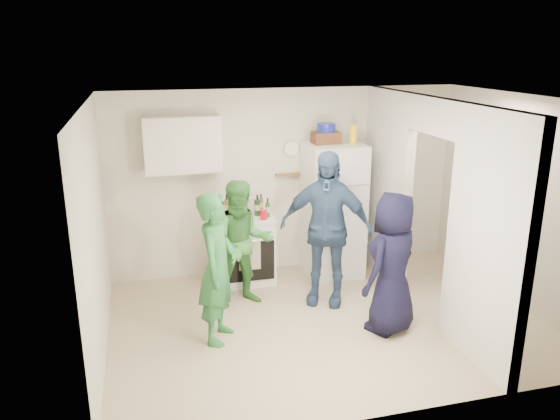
{
  "coord_description": "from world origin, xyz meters",
  "views": [
    {
      "loc": [
        -1.91,
        -5.29,
        3.03
      ],
      "look_at": [
        -0.44,
        0.4,
        1.25
      ],
      "focal_mm": 35.0,
      "sensor_mm": 36.0,
      "label": 1
    }
  ],
  "objects_px": {
    "yellow_cup_stack_top": "(353,135)",
    "stove": "(245,249)",
    "blue_bowl": "(326,128)",
    "person_nook": "(479,229)",
    "wicker_basket": "(326,138)",
    "person_green_center": "(243,244)",
    "person_denim": "(326,228)",
    "person_green_left": "(218,268)",
    "person_navy": "(392,263)",
    "fridge": "(332,210)"
  },
  "relations": [
    {
      "from": "stove",
      "to": "yellow_cup_stack_top",
      "type": "bearing_deg",
      "value": -5.2
    },
    {
      "from": "stove",
      "to": "person_denim",
      "type": "height_order",
      "value": "person_denim"
    },
    {
      "from": "blue_bowl",
      "to": "person_nook",
      "type": "xyz_separation_m",
      "value": [
        1.66,
        -1.08,
        -1.17
      ]
    },
    {
      "from": "fridge",
      "to": "person_denim",
      "type": "distance_m",
      "value": 0.9
    },
    {
      "from": "fridge",
      "to": "person_green_left",
      "type": "distance_m",
      "value": 2.25
    },
    {
      "from": "person_navy",
      "to": "person_denim",
      "type": "bearing_deg",
      "value": -93.74
    },
    {
      "from": "stove",
      "to": "yellow_cup_stack_top",
      "type": "distance_m",
      "value": 2.06
    },
    {
      "from": "person_denim",
      "to": "person_navy",
      "type": "height_order",
      "value": "person_denim"
    },
    {
      "from": "person_green_center",
      "to": "person_navy",
      "type": "distance_m",
      "value": 1.77
    },
    {
      "from": "stove",
      "to": "person_navy",
      "type": "bearing_deg",
      "value": -52.86
    },
    {
      "from": "yellow_cup_stack_top",
      "to": "person_nook",
      "type": "xyz_separation_m",
      "value": [
        1.34,
        -0.93,
        -1.09
      ]
    },
    {
      "from": "person_green_center",
      "to": "person_denim",
      "type": "xyz_separation_m",
      "value": [
        0.97,
        -0.18,
        0.17
      ]
    },
    {
      "from": "blue_bowl",
      "to": "person_green_center",
      "type": "height_order",
      "value": "blue_bowl"
    },
    {
      "from": "blue_bowl",
      "to": "person_navy",
      "type": "height_order",
      "value": "blue_bowl"
    },
    {
      "from": "person_denim",
      "to": "person_nook",
      "type": "height_order",
      "value": "person_denim"
    },
    {
      "from": "blue_bowl",
      "to": "person_denim",
      "type": "distance_m",
      "value": 1.4
    },
    {
      "from": "yellow_cup_stack_top",
      "to": "person_green_left",
      "type": "height_order",
      "value": "yellow_cup_stack_top"
    },
    {
      "from": "wicker_basket",
      "to": "person_nook",
      "type": "distance_m",
      "value": 2.24
    },
    {
      "from": "stove",
      "to": "wicker_basket",
      "type": "distance_m",
      "value": 1.81
    },
    {
      "from": "person_nook",
      "to": "person_green_left",
      "type": "bearing_deg",
      "value": -66.14
    },
    {
      "from": "blue_bowl",
      "to": "person_navy",
      "type": "relative_size",
      "value": 0.15
    },
    {
      "from": "blue_bowl",
      "to": "fridge",
      "type": "bearing_deg",
      "value": -26.57
    },
    {
      "from": "fridge",
      "to": "person_green_left",
      "type": "bearing_deg",
      "value": -141.56
    },
    {
      "from": "yellow_cup_stack_top",
      "to": "person_green_center",
      "type": "relative_size",
      "value": 0.16
    },
    {
      "from": "person_denim",
      "to": "person_green_left",
      "type": "bearing_deg",
      "value": -129.18
    },
    {
      "from": "fridge",
      "to": "blue_bowl",
      "type": "relative_size",
      "value": 7.51
    },
    {
      "from": "person_green_left",
      "to": "person_green_center",
      "type": "xyz_separation_m",
      "value": [
        0.41,
        0.76,
        -0.04
      ]
    },
    {
      "from": "yellow_cup_stack_top",
      "to": "person_navy",
      "type": "distance_m",
      "value": 1.95
    },
    {
      "from": "fridge",
      "to": "blue_bowl",
      "type": "xyz_separation_m",
      "value": [
        -0.1,
        0.05,
        1.11
      ]
    },
    {
      "from": "person_denim",
      "to": "person_navy",
      "type": "distance_m",
      "value": 0.99
    },
    {
      "from": "fridge",
      "to": "person_denim",
      "type": "relative_size",
      "value": 0.96
    },
    {
      "from": "person_denim",
      "to": "fridge",
      "type": "bearing_deg",
      "value": 93.05
    },
    {
      "from": "yellow_cup_stack_top",
      "to": "person_nook",
      "type": "relative_size",
      "value": 0.15
    },
    {
      "from": "blue_bowl",
      "to": "yellow_cup_stack_top",
      "type": "distance_m",
      "value": 0.36
    },
    {
      "from": "fridge",
      "to": "wicker_basket",
      "type": "xyz_separation_m",
      "value": [
        -0.1,
        0.05,
        0.98
      ]
    },
    {
      "from": "person_nook",
      "to": "fridge",
      "type": "bearing_deg",
      "value": -105.86
    },
    {
      "from": "yellow_cup_stack_top",
      "to": "stove",
      "type": "bearing_deg",
      "value": 174.8
    },
    {
      "from": "blue_bowl",
      "to": "person_denim",
      "type": "height_order",
      "value": "blue_bowl"
    },
    {
      "from": "wicker_basket",
      "to": "person_green_center",
      "type": "relative_size",
      "value": 0.23
    },
    {
      "from": "person_green_center",
      "to": "person_navy",
      "type": "bearing_deg",
      "value": -34.6
    },
    {
      "from": "person_denim",
      "to": "blue_bowl",
      "type": "bearing_deg",
      "value": 100.08
    },
    {
      "from": "person_green_left",
      "to": "person_navy",
      "type": "height_order",
      "value": "person_green_left"
    },
    {
      "from": "wicker_basket",
      "to": "person_nook",
      "type": "relative_size",
      "value": 0.21
    },
    {
      "from": "person_green_center",
      "to": "person_nook",
      "type": "distance_m",
      "value": 2.94
    },
    {
      "from": "person_denim",
      "to": "wicker_basket",
      "type": "bearing_deg",
      "value": 100.08
    },
    {
      "from": "stove",
      "to": "person_green_center",
      "type": "bearing_deg",
      "value": -102.37
    },
    {
      "from": "wicker_basket",
      "to": "person_denim",
      "type": "relative_size",
      "value": 0.19
    },
    {
      "from": "person_nook",
      "to": "person_green_center",
      "type": "bearing_deg",
      "value": -80.17
    },
    {
      "from": "blue_bowl",
      "to": "person_denim",
      "type": "relative_size",
      "value": 0.13
    },
    {
      "from": "blue_bowl",
      "to": "person_green_center",
      "type": "bearing_deg",
      "value": -151.34
    }
  ]
}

